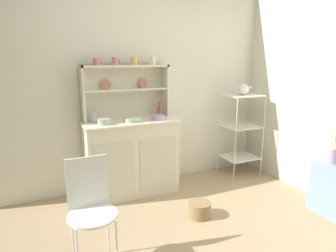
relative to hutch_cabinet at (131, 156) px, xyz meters
The scene contains 17 objects.
wall_back 0.89m from the hutch_cabinet, 44.42° to the left, with size 3.84×0.05×2.50m, color silver.
hutch_cabinet is the anchor object (origin of this frame).
hutch_shelf_unit 0.80m from the hutch_cabinet, 90.00° to the left, with size 0.99×0.18×0.61m.
bakers_rack 1.52m from the hutch_cabinet, ahead, with size 0.46×0.39×1.08m.
wire_chair 1.27m from the hutch_cabinet, 121.16° to the right, with size 0.36×0.36×0.85m.
floor_basket 0.99m from the hutch_cabinet, 61.38° to the right, with size 0.22×0.22×0.15m, color #93754C.
cup_terracotta_0 1.12m from the hutch_cabinet, 159.03° to the left, with size 0.09×0.07×0.08m.
cup_rose_1 1.09m from the hutch_cabinet, 133.40° to the left, with size 0.08×0.07×0.09m.
cup_gold_2 1.09m from the hutch_cabinet, 50.27° to the left, with size 0.09×0.08×0.09m.
cup_cream_3 1.13m from the hutch_cabinet, 20.70° to the left, with size 0.08×0.07×0.09m.
bowl_mixing_large 0.55m from the hutch_cabinet, 166.69° to the right, with size 0.14×0.14×0.06m, color #9EB78E.
bowl_floral_medium 0.45m from the hutch_cabinet, 90.00° to the right, with size 0.18×0.18×0.05m, color #9EB78E.
bowl_cream_small 0.55m from the hutch_cabinet, 13.31° to the right, with size 0.15×0.15×0.05m, color #B79ECC.
jam_bottle 0.63m from the hutch_cabinet, 12.40° to the left, with size 0.05×0.05×0.17m.
utensil_jar 0.62m from the hutch_cabinet, 168.77° to the left, with size 0.08×0.08×0.25m.
porcelain_teapot 1.67m from the hutch_cabinet, ahead, with size 0.23×0.14×0.17m.
flower_vase 2.11m from the hutch_cabinet, 36.06° to the right, with size 0.09×0.09×0.30m.
Camera 1 is at (-1.23, -1.75, 1.56)m, focal length 31.64 mm.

